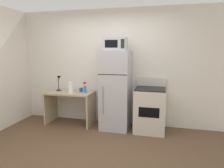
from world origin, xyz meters
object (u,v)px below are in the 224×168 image
at_px(oven_range, 150,110).
at_px(coffee_mug, 81,90).
at_px(spray_bottle, 85,89).
at_px(refrigerator, 116,90).
at_px(desk, 70,102).
at_px(paper_towel_roll, 71,87).
at_px(microwave, 116,44).
at_px(desk_lamp, 59,81).

bearing_deg(oven_range, coffee_mug, 177.15).
distance_m(spray_bottle, coffee_mug, 0.17).
bearing_deg(refrigerator, spray_bottle, -178.72).
bearing_deg(coffee_mug, desk, -164.70).
bearing_deg(oven_range, spray_bottle, -179.31).
bearing_deg(paper_towel_roll, microwave, 2.41).
bearing_deg(paper_towel_roll, spray_bottle, 8.51).
bearing_deg(desk_lamp, microwave, -3.48).
bearing_deg(paper_towel_roll, desk_lamp, 160.19).
distance_m(desk_lamp, microwave, 1.61).
height_order(desk_lamp, spray_bottle, desk_lamp).
relative_size(desk_lamp, oven_range, 0.32).
height_order(spray_bottle, oven_range, oven_range).
distance_m(paper_towel_roll, refrigerator, 1.03).
bearing_deg(spray_bottle, coffee_mug, 144.38).
relative_size(desk, oven_range, 0.97).
relative_size(paper_towel_roll, oven_range, 0.22).
bearing_deg(microwave, spray_bottle, 179.54).
xyz_separation_m(desk_lamp, coffee_mug, (0.54, 0.02, -0.19)).
distance_m(desk, coffee_mug, 0.38).
distance_m(spray_bottle, paper_towel_roll, 0.33).
bearing_deg(coffee_mug, refrigerator, -5.48).
distance_m(spray_bottle, microwave, 1.20).
bearing_deg(spray_bottle, paper_towel_roll, -171.49).
distance_m(desk, spray_bottle, 0.51).
relative_size(coffee_mug, paper_towel_roll, 0.40).
bearing_deg(microwave, desk, 178.26).
relative_size(coffee_mug, oven_range, 0.09).
height_order(spray_bottle, coffee_mug, spray_bottle).
bearing_deg(spray_bottle, desk, 175.90).
xyz_separation_m(desk_lamp, spray_bottle, (0.68, -0.08, -0.14)).
bearing_deg(refrigerator, paper_towel_roll, -176.41).
height_order(desk, oven_range, oven_range).
relative_size(spray_bottle, coffee_mug, 2.62).
bearing_deg(oven_range, desk, 179.68).
bearing_deg(spray_bottle, desk_lamp, 173.42).
relative_size(desk, microwave, 2.32).
xyz_separation_m(microwave, oven_range, (0.74, 0.02, -1.35)).
height_order(desk_lamp, coffee_mug, desk_lamp).
bearing_deg(spray_bottle, microwave, -0.46).
xyz_separation_m(desk, refrigerator, (1.08, -0.01, 0.33)).
height_order(spray_bottle, microwave, microwave).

